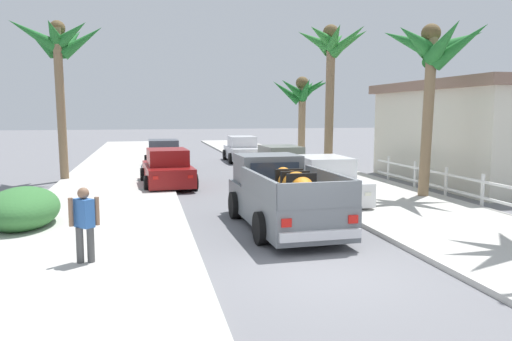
% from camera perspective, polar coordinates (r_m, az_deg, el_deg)
% --- Properties ---
extents(ground_plane, '(160.00, 160.00, 0.00)m').
position_cam_1_polar(ground_plane, '(9.82, 7.78, -11.31)').
color(ground_plane, slate).
extents(sidewalk_left, '(4.65, 60.00, 0.12)m').
position_cam_1_polar(sidewalk_left, '(21.00, -15.85, -1.67)').
color(sidewalk_left, beige).
rests_on(sidewalk_left, ground).
extents(sidewalk_right, '(4.65, 60.00, 0.12)m').
position_cam_1_polar(sidewalk_right, '(22.38, 8.13, -0.98)').
color(sidewalk_right, beige).
rests_on(sidewalk_right, ground).
extents(curb_left, '(0.16, 60.00, 0.10)m').
position_cam_1_polar(curb_left, '(20.97, -13.33, -1.64)').
color(curb_left, silver).
rests_on(curb_left, ground).
extents(curb_right, '(0.16, 60.00, 0.10)m').
position_cam_1_polar(curb_right, '(22.07, 5.88, -1.08)').
color(curb_right, silver).
rests_on(curb_right, ground).
extents(pickup_truck, '(2.33, 5.26, 1.80)m').
position_cam_1_polar(pickup_truck, '(13.19, 2.98, -2.96)').
color(pickup_truck, slate).
rests_on(pickup_truck, ground).
extents(car_left_near, '(2.07, 4.28, 1.54)m').
position_cam_1_polar(car_left_near, '(16.89, 7.75, -1.23)').
color(car_left_near, silver).
rests_on(car_left_near, ground).
extents(car_right_near, '(2.03, 4.26, 1.54)m').
position_cam_1_polar(car_right_near, '(27.23, -10.47, 1.72)').
color(car_right_near, '#474C56').
rests_on(car_right_near, ground).
extents(car_left_mid, '(2.17, 4.32, 1.54)m').
position_cam_1_polar(car_left_mid, '(21.99, 2.87, 0.66)').
color(car_left_mid, slate).
rests_on(car_left_mid, ground).
extents(car_right_mid, '(2.20, 4.33, 1.54)m').
position_cam_1_polar(car_right_mid, '(20.59, -10.04, 0.15)').
color(car_right_mid, maroon).
rests_on(car_right_mid, ground).
extents(car_left_far, '(2.11, 4.30, 1.54)m').
position_cam_1_polar(car_left_far, '(30.62, -1.58, 2.37)').
color(car_left_far, silver).
rests_on(car_left_far, ground).
extents(palm_tree_left_fore, '(3.73, 4.16, 5.14)m').
position_cam_1_polar(palm_tree_left_fore, '(30.68, 5.19, 8.69)').
color(palm_tree_left_fore, '#846B4C').
rests_on(palm_tree_left_fore, ground).
extents(palm_tree_right_fore, '(3.55, 3.55, 6.00)m').
position_cam_1_polar(palm_tree_right_fore, '(18.20, 19.57, 12.41)').
color(palm_tree_right_fore, '#846B4C').
rests_on(palm_tree_right_fore, ground).
extents(palm_tree_left_mid, '(3.57, 3.90, 7.22)m').
position_cam_1_polar(palm_tree_left_mid, '(25.21, 8.61, 13.10)').
color(palm_tree_left_mid, '#846B4C').
rests_on(palm_tree_left_mid, ground).
extents(palm_tree_right_mid, '(3.87, 3.14, 6.87)m').
position_cam_1_polar(palm_tree_right_mid, '(23.23, -21.54, 12.79)').
color(palm_tree_right_mid, '#846B4C').
rests_on(palm_tree_right_mid, ground).
extents(picket_fence, '(0.06, 14.47, 1.10)m').
position_cam_1_polar(picket_fence, '(17.19, 24.41, -2.06)').
color(picket_fence, white).
rests_on(picket_fence, ground).
extents(hedge_bush, '(1.80, 2.80, 1.10)m').
position_cam_1_polar(hedge_bush, '(14.23, -25.02, -3.95)').
color(hedge_bush, '#387538').
rests_on(hedge_bush, ground).
extents(pedestrian, '(0.57, 0.43, 1.59)m').
position_cam_1_polar(pedestrian, '(10.23, -18.94, -5.59)').
color(pedestrian, '#4C4C4C').
rests_on(pedestrian, ground).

